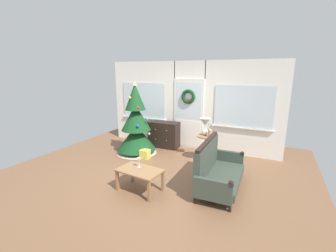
{
  "coord_description": "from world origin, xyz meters",
  "views": [
    {
      "loc": [
        2.3,
        -4.14,
        2.25
      ],
      "look_at": [
        0.05,
        0.55,
        1.0
      ],
      "focal_mm": 24.29,
      "sensor_mm": 36.0,
      "label": 1
    }
  ],
  "objects": [
    {
      "name": "coffee_table",
      "position": [
        0.08,
        -0.77,
        0.37
      ],
      "size": [
        0.89,
        0.61,
        0.44
      ],
      "color": "#8E6642",
      "rests_on": "ground"
    },
    {
      "name": "wine_glass",
      "position": [
        0.01,
        -0.67,
        0.58
      ],
      "size": [
        0.08,
        0.08,
        0.2
      ],
      "color": "silver",
      "rests_on": "coffee_table"
    },
    {
      "name": "side_table",
      "position": [
        0.78,
        1.28,
        0.47
      ],
      "size": [
        0.5,
        0.48,
        0.67
      ],
      "color": "#8E6642",
      "rests_on": "ground"
    },
    {
      "name": "settee_sofa",
      "position": [
        1.36,
        0.01,
        0.38
      ],
      "size": [
        0.76,
        1.62,
        0.96
      ],
      "color": "black",
      "rests_on": "ground"
    },
    {
      "name": "flower_vase",
      "position": [
        0.88,
        1.22,
        0.78
      ],
      "size": [
        0.11,
        0.1,
        0.35
      ],
      "color": "tan",
      "rests_on": "side_table"
    },
    {
      "name": "gift_box",
      "position": [
        -0.71,
        0.72,
        0.12
      ],
      "size": [
        0.24,
        0.21,
        0.24
      ],
      "primitive_type": "cube",
      "color": "#D8C64C",
      "rests_on": "ground"
    },
    {
      "name": "back_wall_with_door",
      "position": [
        0.0,
        2.08,
        1.28
      ],
      "size": [
        5.2,
        0.19,
        2.55
      ],
      "color": "white",
      "rests_on": "ground"
    },
    {
      "name": "ground_plane",
      "position": [
        0.0,
        0.0,
        0.0
      ],
      "size": [
        6.76,
        6.76,
        0.0
      ],
      "primitive_type": "plane",
      "color": "brown"
    },
    {
      "name": "dresser_cabinet",
      "position": [
        -0.68,
        1.79,
        0.39
      ],
      "size": [
        0.91,
        0.46,
        0.78
      ],
      "color": "black",
      "rests_on": "ground"
    },
    {
      "name": "christmas_tree",
      "position": [
        -1.16,
        1.01,
        0.74
      ],
      "size": [
        1.13,
        1.13,
        2.01
      ],
      "color": "#4C331E",
      "rests_on": "ground"
    },
    {
      "name": "table_lamp",
      "position": [
        0.72,
        1.32,
        0.95
      ],
      "size": [
        0.28,
        0.28,
        0.44
      ],
      "color": "silver",
      "rests_on": "side_table"
    }
  ]
}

